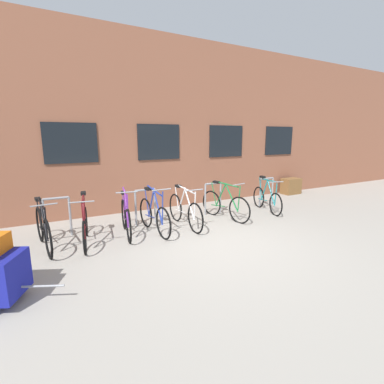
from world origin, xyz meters
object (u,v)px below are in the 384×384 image
at_px(bicycle_maroon, 85,226).
at_px(bicycle_teal, 267,199).
at_px(bicycle_black, 43,229).
at_px(bicycle_white, 185,211).
at_px(planter_box, 291,186).
at_px(bicycle_blue, 154,215).
at_px(bicycle_purple, 126,218).
at_px(bicycle_green, 225,205).

bearing_deg(bicycle_maroon, bicycle_teal, 1.64).
distance_m(bicycle_maroon, bicycle_black, 0.77).
bearing_deg(bicycle_black, bicycle_white, -1.16).
relative_size(bicycle_black, planter_box, 2.56).
xyz_separation_m(bicycle_blue, bicycle_black, (-2.26, 0.11, 0.01)).
bearing_deg(bicycle_white, bicycle_maroon, -179.40).
xyz_separation_m(bicycle_black, bicycle_purple, (1.64, 0.02, -0.00)).
xyz_separation_m(bicycle_teal, bicycle_black, (-5.85, -0.06, 0.03)).
relative_size(bicycle_white, bicycle_maroon, 1.05).
height_order(bicycle_black, bicycle_green, bicycle_green).
height_order(bicycle_black, bicycle_purple, bicycle_purple).
height_order(bicycle_blue, bicycle_purple, bicycle_blue).
xyz_separation_m(bicycle_maroon, bicycle_green, (3.55, 0.09, 0.01)).
xyz_separation_m(bicycle_white, bicycle_purple, (-1.43, 0.08, 0.00)).
xyz_separation_m(bicycle_black, bicycle_green, (4.31, 0.00, -0.01)).
relative_size(bicycle_white, bicycle_black, 1.02).
bearing_deg(planter_box, bicycle_green, -159.94).
bearing_deg(bicycle_blue, bicycle_teal, 2.73).
bearing_deg(bicycle_teal, bicycle_purple, -179.48).
xyz_separation_m(bicycle_blue, bicycle_green, (2.05, 0.12, -0.01)).
xyz_separation_m(bicycle_teal, bicycle_green, (-1.54, -0.06, 0.02)).
height_order(bicycle_white, bicycle_purple, bicycle_purple).
distance_m(bicycle_teal, bicycle_blue, 3.60).
relative_size(bicycle_black, bicycle_purple, 1.06).
height_order(bicycle_purple, planter_box, bicycle_purple).
bearing_deg(bicycle_white, bicycle_teal, 2.50).
distance_m(bicycle_blue, planter_box, 6.38).
distance_m(bicycle_teal, bicycle_maroon, 5.09).
height_order(bicycle_teal, bicycle_maroon, bicycle_maroon).
bearing_deg(bicycle_green, planter_box, 20.06).
bearing_deg(bicycle_green, bicycle_teal, 2.06).
relative_size(bicycle_maroon, bicycle_blue, 1.01).
distance_m(bicycle_maroon, bicycle_green, 3.55).
bearing_deg(bicycle_green, bicycle_maroon, -178.54).
bearing_deg(bicycle_blue, bicycle_green, 3.23).
relative_size(bicycle_white, bicycle_teal, 1.12).
relative_size(bicycle_white, bicycle_blue, 1.06).
xyz_separation_m(bicycle_maroon, bicycle_black, (-0.76, 0.09, 0.02)).
distance_m(bicycle_white, bicycle_blue, 0.82).
bearing_deg(bicycle_blue, bicycle_black, 177.16).
bearing_deg(bicycle_blue, planter_box, 14.71).
relative_size(bicycle_blue, bicycle_green, 1.01).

